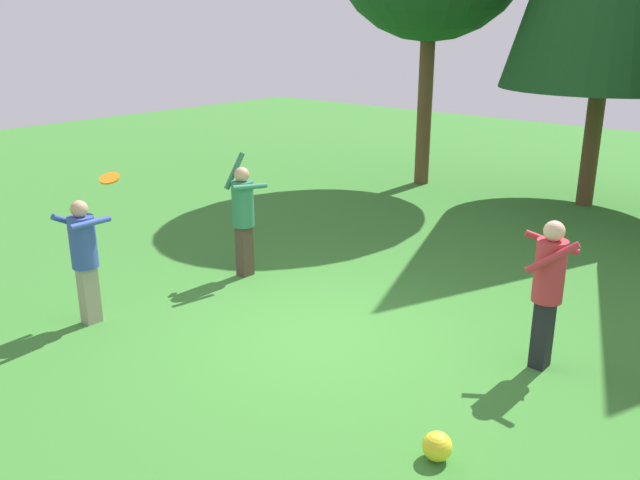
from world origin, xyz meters
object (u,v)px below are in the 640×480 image
object	(u,v)px
person_catcher	(84,252)
person_bystander	(548,282)
ball_yellow	(437,446)
person_thrower	(243,212)
frisbee	(110,178)

from	to	relation	value
person_catcher	person_bystander	world-z (taller)	person_bystander
person_bystander	ball_yellow	bearing A→B (deg)	66.43
person_thrower	person_bystander	size ratio (longest dim) A/B	1.09
frisbee	ball_yellow	xyz separation A→B (m)	(5.09, -0.05, -1.73)
person_bystander	ball_yellow	distance (m)	2.46
person_thrower	person_catcher	world-z (taller)	person_thrower
person_bystander	person_catcher	bearing A→B (deg)	4.82
person_thrower	person_bystander	world-z (taller)	person_thrower
person_thrower	person_bystander	distance (m)	4.75
person_bystander	frisbee	bearing A→B (deg)	0.00
person_thrower	ball_yellow	xyz separation A→B (m)	(4.75, -2.07, -0.90)
person_thrower	frisbee	bearing A→B (deg)	-0.00
person_bystander	ball_yellow	size ratio (longest dim) A/B	6.37
person_bystander	frisbee	world-z (taller)	frisbee
person_catcher	ball_yellow	distance (m)	5.14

